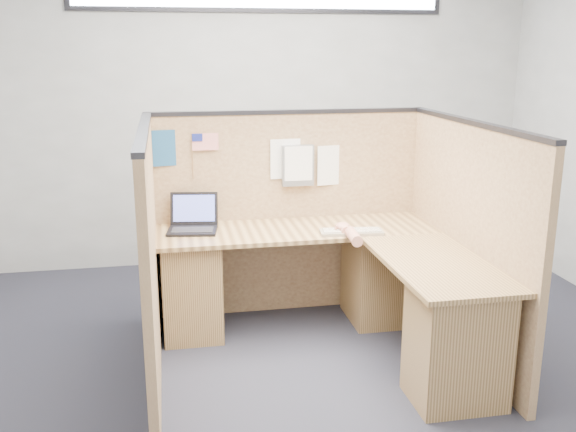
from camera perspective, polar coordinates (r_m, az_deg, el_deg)
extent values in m
plane|color=#21222E|center=(4.18, 2.68, -13.32)|extent=(5.00, 5.00, 0.00)
plane|color=#9A9E9F|center=(5.92, -2.30, 9.26)|extent=(5.00, 0.00, 5.00)
plane|color=#9A9E9F|center=(1.69, 21.42, -5.74)|extent=(5.00, 0.00, 5.00)
cube|color=brown|center=(4.82, 0.01, 0.15)|extent=(2.05, 0.05, 1.50)
cube|color=#232328|center=(4.68, 0.01, 9.25)|extent=(2.05, 0.06, 0.03)
cube|color=brown|center=(3.88, -12.11, -3.84)|extent=(0.05, 1.80, 1.50)
cube|color=#232328|center=(3.71, -12.74, 7.44)|extent=(0.06, 1.80, 0.03)
cube|color=brown|center=(4.31, 15.54, -2.18)|extent=(0.05, 1.80, 1.50)
cube|color=#232328|center=(4.16, 16.27, 7.97)|extent=(0.06, 1.80, 0.03)
cube|color=brown|center=(4.52, 0.79, -1.29)|extent=(1.95, 0.60, 0.03)
cube|color=brown|center=(3.92, 13.15, -4.21)|extent=(0.60, 1.15, 0.03)
cube|color=brown|center=(4.55, -8.57, -6.19)|extent=(0.40, 0.50, 0.70)
cube|color=brown|center=(4.78, 7.86, -5.11)|extent=(0.40, 0.50, 0.70)
cube|color=brown|center=(3.79, 14.80, -10.96)|extent=(0.50, 0.40, 0.70)
cube|color=black|center=(4.48, -8.49, -1.29)|extent=(0.37, 0.30, 0.02)
cube|color=black|center=(4.60, -8.64, 0.68)|extent=(0.34, 0.12, 0.23)
cube|color=#414D9D|center=(4.59, -8.64, 0.65)|extent=(0.30, 0.10, 0.18)
cube|color=gray|center=(4.41, 5.67, -1.44)|extent=(0.44, 0.19, 0.02)
cube|color=silver|center=(4.40, 5.68, -1.25)|extent=(0.40, 0.16, 0.01)
ellipsoid|color=silver|center=(4.41, 4.89, -1.23)|extent=(0.12, 0.08, 0.05)
ellipsoid|color=tan|center=(4.40, 4.91, -0.91)|extent=(0.09, 0.12, 0.05)
cylinder|color=tan|center=(4.36, 5.16, -1.29)|extent=(0.07, 0.05, 0.07)
cylinder|color=tan|center=(4.22, 5.85, -1.82)|extent=(0.10, 0.28, 0.08)
cube|color=navy|center=(4.60, -10.80, 5.95)|extent=(0.19, 0.03, 0.25)
cylinder|color=olive|center=(4.60, -8.48, 5.26)|extent=(0.01, 0.01, 0.32)
cube|color=red|center=(4.59, -7.37, 6.56)|extent=(0.19, 0.00, 0.12)
cube|color=navy|center=(4.58, -8.07, 6.93)|extent=(0.07, 0.00, 0.06)
cube|color=slate|center=(4.69, 0.88, 4.51)|extent=(0.23, 0.05, 0.30)
cube|color=white|center=(4.67, 0.94, 4.68)|extent=(0.21, 0.01, 0.25)
cube|color=white|center=(4.69, -0.21, 5.10)|extent=(0.23, 0.02, 0.29)
cube|color=white|center=(4.78, 3.94, 4.52)|extent=(0.23, 0.04, 0.30)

